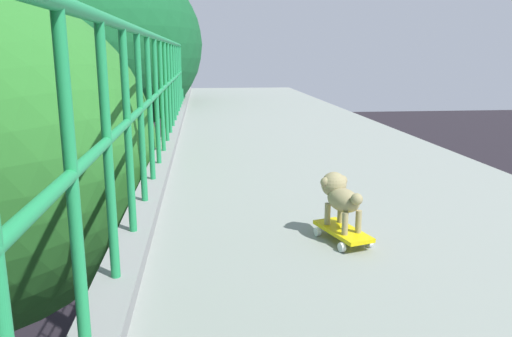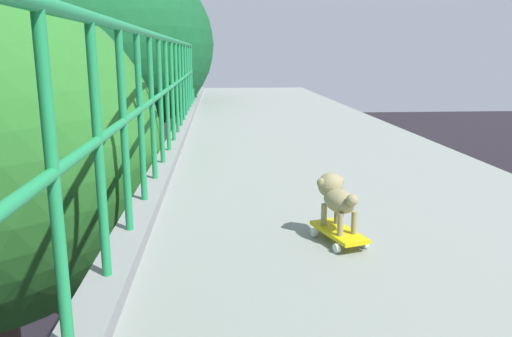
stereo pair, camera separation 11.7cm
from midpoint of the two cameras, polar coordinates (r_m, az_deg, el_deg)
The scene contains 5 objects.
green_railing at distance 1.87m, azimuth -19.26°, elevation -12.52°, with size 0.20×28.55×1.29m.
roadside_tree_far at distance 12.37m, azimuth -18.56°, elevation 13.06°, with size 5.84×5.84×9.67m.
roadside_tree_farthest at distance 18.55m, azimuth -13.77°, elevation 10.07°, with size 4.18×4.18×8.07m.
toy_skateboard at distance 3.10m, azimuth 10.41°, elevation -7.16°, with size 0.30×0.46×0.08m.
small_dog at distance 3.08m, azimuth 10.12°, elevation -3.00°, with size 0.23×0.38×0.33m.
Camera 2 is at (0.29, -1.63, 7.23)m, focal length 35.37 mm.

